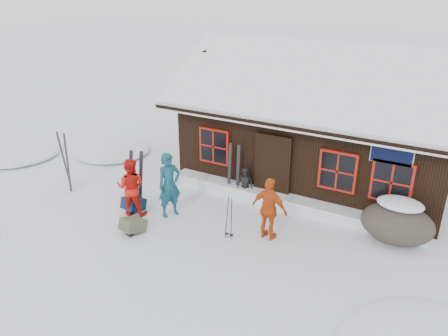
{
  "coord_description": "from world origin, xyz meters",
  "views": [
    {
      "loc": [
        5.54,
        -8.46,
        6.04
      ],
      "look_at": [
        -0.03,
        1.19,
        1.3
      ],
      "focal_mm": 35.0,
      "sensor_mm": 36.0,
      "label": 1
    }
  ],
  "objects": [
    {
      "name": "skier_orange_left",
      "position": [
        -2.14,
        -0.32,
        0.83
      ],
      "size": [
        1.0,
        0.9,
        1.67
      ],
      "primitive_type": "imported",
      "rotation": [
        0.0,
        0.0,
        3.56
      ],
      "color": "red",
      "rests_on": "ground"
    },
    {
      "name": "ski_poles",
      "position": [
        0.83,
        -0.04,
        0.56
      ],
      "size": [
        0.21,
        0.11,
        1.19
      ],
      "color": "black",
      "rests_on": "ground"
    },
    {
      "name": "backpack_blue",
      "position": [
        -2.22,
        -0.18,
        0.16
      ],
      "size": [
        0.49,
        0.62,
        0.32
      ],
      "primitive_type": "cube",
      "rotation": [
        0.0,
        0.0,
        -0.07
      ],
      "color": "#0F2142",
      "rests_on": "ground"
    },
    {
      "name": "mountain_hut",
      "position": [
        1.5,
        4.98,
        1.58
      ],
      "size": [
        8.9,
        6.09,
        4.42
      ],
      "color": "black",
      "rests_on": "ground"
    },
    {
      "name": "snow_drift",
      "position": [
        1.5,
        2.25,
        0.17
      ],
      "size": [
        7.6,
        0.6,
        0.35
      ],
      "primitive_type": "cube",
      "color": "white",
      "rests_on": "ground"
    },
    {
      "name": "ground",
      "position": [
        0.0,
        0.0,
        0.0
      ],
      "size": [
        120.0,
        120.0,
        0.0
      ],
      "primitive_type": "plane",
      "color": "white",
      "rests_on": "ground"
    },
    {
      "name": "snow_mounds",
      "position": [
        1.65,
        1.86,
        0.0
      ],
      "size": [
        20.6,
        13.2,
        0.48
      ],
      "color": "white",
      "rests_on": "ground"
    },
    {
      "name": "skier_orange_right",
      "position": [
        1.72,
        0.43,
        0.83
      ],
      "size": [
        1.01,
        0.5,
        1.67
      ],
      "primitive_type": "imported",
      "rotation": [
        0.0,
        0.0,
        3.04
      ],
      "color": "#CB4E14",
      "rests_on": "ground"
    },
    {
      "name": "boulder",
      "position": [
        4.55,
        1.92,
        0.53
      ],
      "size": [
        1.79,
        1.34,
        1.05
      ],
      "color": "#464038",
      "rests_on": "ground"
    },
    {
      "name": "ski_pair_left",
      "position": [
        -2.34,
        0.11,
        0.84
      ],
      "size": [
        0.49,
        0.34,
        1.78
      ],
      "rotation": [
        0.0,
        0.0,
        0.59
      ],
      "color": "black",
      "rests_on": "ground"
    },
    {
      "name": "skier_crouched",
      "position": [
        0.12,
        2.2,
        0.48
      ],
      "size": [
        0.55,
        0.45,
        0.96
      ],
      "primitive_type": "imported",
      "rotation": [
        0.0,
        0.0,
        0.35
      ],
      "color": "black",
      "rests_on": "ground"
    },
    {
      "name": "backpack_olive",
      "position": [
        -1.44,
        -1.1,
        0.16
      ],
      "size": [
        0.55,
        0.66,
        0.32
      ],
      "primitive_type": "cube",
      "rotation": [
        0.0,
        0.0,
        -0.19
      ],
      "color": "#4D4E38",
      "rests_on": "ground"
    },
    {
      "name": "ski_pair_mid",
      "position": [
        -5.03,
        -0.02,
        0.89
      ],
      "size": [
        0.61,
        0.29,
        1.88
      ],
      "rotation": [
        0.0,
        0.0,
        -0.38
      ],
      "color": "black",
      "rests_on": "ground"
    },
    {
      "name": "ski_pair_right",
      "position": [
        -0.27,
        2.2,
        0.8
      ],
      "size": [
        0.44,
        0.09,
        1.71
      ],
      "rotation": [
        0.0,
        0.0,
        0.09
      ],
      "color": "black",
      "rests_on": "ground"
    },
    {
      "name": "skier_teal",
      "position": [
        -1.17,
        0.17,
        0.93
      ],
      "size": [
        0.69,
        0.8,
        1.85
      ],
      "primitive_type": "imported",
      "rotation": [
        0.0,
        0.0,
        1.12
      ],
      "color": "#124556",
      "rests_on": "ground"
    }
  ]
}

